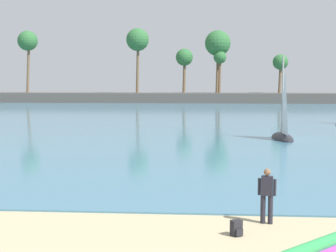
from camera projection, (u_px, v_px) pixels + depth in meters
The scene contains 5 objects.
sea at pixel (192, 109), 74.07m from camera, with size 220.00×115.85×0.06m, color teal.
palm_headland at pixel (199, 86), 91.63m from camera, with size 94.41×6.60×13.17m.
person_at_waterline at pixel (267, 194), 15.39m from camera, with size 0.54×0.27×1.67m.
backpack_spare at pixel (237, 228), 14.24m from camera, with size 0.37×0.37×0.44m.
sailboat_far_left at pixel (283, 131), 36.50m from camera, with size 1.53×4.40×6.29m.
Camera 1 is at (2.11, -7.84, 4.33)m, focal length 55.21 mm.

